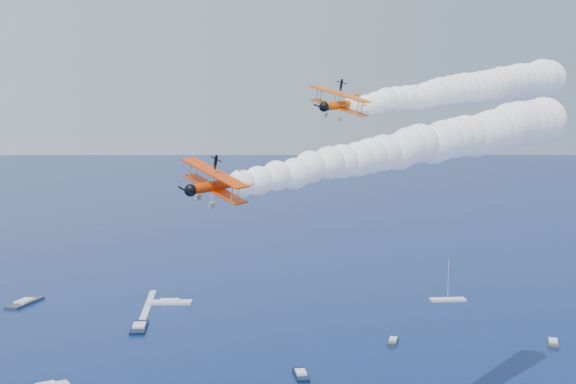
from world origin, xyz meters
TOP-DOWN VIEW (x-y plane):
  - biplane_lead at (4.62, 30.92)m, footprint 10.73×12.19m
  - biplane_trail at (-20.15, 14.13)m, footprint 9.50×11.01m
  - smoke_trail_lead at (37.86, 43.38)m, footprint 74.41×52.13m
  - smoke_trail_trail at (13.78, 24.56)m, footprint 74.13×45.64m
  - spectator_boats at (-5.80, 118.08)m, footprint 204.06×183.55m

SIDE VIEW (x-z plane):
  - spectator_boats at x=-5.80m, z-range 0.00..0.70m
  - biplane_trail at x=-20.15m, z-range 49.96..57.49m
  - smoke_trail_trail at x=13.78m, z-range 50.07..62.88m
  - biplane_lead at x=4.62m, z-range 57.50..65.49m
  - smoke_trail_lead at x=37.86m, z-range 57.84..70.65m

